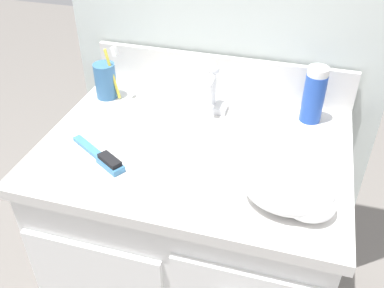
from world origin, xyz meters
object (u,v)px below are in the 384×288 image
toothbrush_cup (106,80)px  hand_towel (293,191)px  shaving_cream_can (314,95)px  hairbrush (103,158)px

toothbrush_cup → hand_towel: size_ratio=0.85×
shaving_cream_can → hand_towel: 0.36m
toothbrush_cup → hairbrush: 0.33m
toothbrush_cup → shaving_cream_can: 0.61m
shaving_cream_can → hairbrush: shaving_cream_can is taller
toothbrush_cup → hairbrush: (0.13, -0.30, -0.05)m
shaving_cream_can → hairbrush: 0.59m
toothbrush_cup → hairbrush: size_ratio=0.93×
shaving_cream_can → hairbrush: (-0.48, -0.34, -0.07)m
toothbrush_cup → shaving_cream_can: size_ratio=1.06×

